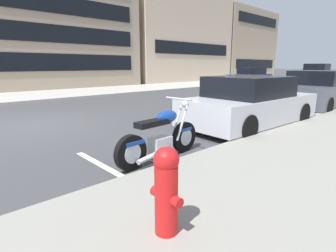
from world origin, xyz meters
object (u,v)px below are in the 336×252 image
object	(u,v)px
parked_motorcycle	(161,138)
fire_hydrant	(166,188)
crossing_truck	(324,74)
parked_car_behind_motorcycle	(316,91)
car_opposite_curb	(250,77)
parked_car_at_intersection	(250,103)

from	to	relation	value
parked_motorcycle	fire_hydrant	size ratio (longest dim) A/B	2.31
parked_motorcycle	crossing_truck	distance (m)	27.20
parked_motorcycle	crossing_truck	bearing A→B (deg)	7.75
parked_car_behind_motorcycle	car_opposite_curb	xyz separation A→B (m)	(9.78, 8.71, 0.00)
crossing_truck	fire_hydrant	distance (m)	29.10
parked_motorcycle	car_opposite_curb	xyz separation A→B (m)	(18.33, 9.02, 0.28)
car_opposite_curb	parked_motorcycle	bearing A→B (deg)	28.17
parked_car_at_intersection	car_opposite_curb	world-z (taller)	car_opposite_curb
parked_car_at_intersection	crossing_truck	size ratio (longest dim) A/B	0.83
car_opposite_curb	fire_hydrant	distance (m)	22.62
parked_motorcycle	car_opposite_curb	size ratio (longest dim) A/B	0.44
crossing_truck	car_opposite_curb	xyz separation A→B (m)	(-8.27, 3.36, -0.18)
parked_car_behind_motorcycle	car_opposite_curb	distance (m)	13.10
car_opposite_curb	parked_car_behind_motorcycle	bearing A→B (deg)	43.64
car_opposite_curb	fire_hydrant	xyz separation A→B (m)	(-19.85, -10.84, -0.11)
crossing_truck	parked_car_behind_motorcycle	bearing A→B (deg)	105.13
parked_car_at_intersection	fire_hydrant	world-z (taller)	parked_car_at_intersection
parked_motorcycle	fire_hydrant	xyz separation A→B (m)	(-1.52, -1.81, 0.17)
fire_hydrant	parked_motorcycle	bearing A→B (deg)	50.03
parked_motorcycle	fire_hydrant	distance (m)	2.37
parked_motorcycle	parked_car_behind_motorcycle	distance (m)	8.56
parked_car_at_intersection	parked_car_behind_motorcycle	distance (m)	4.89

